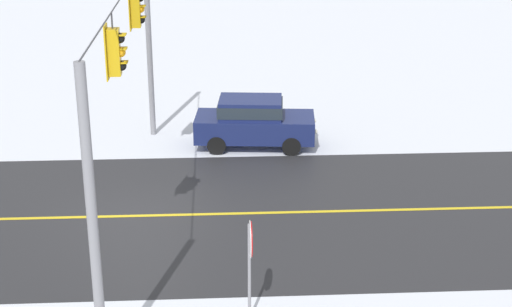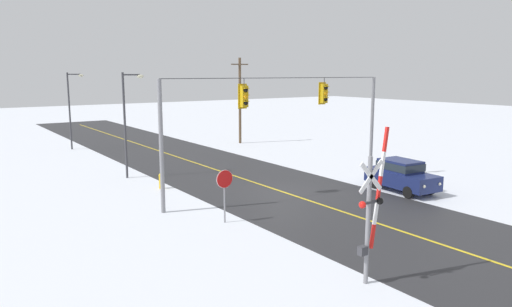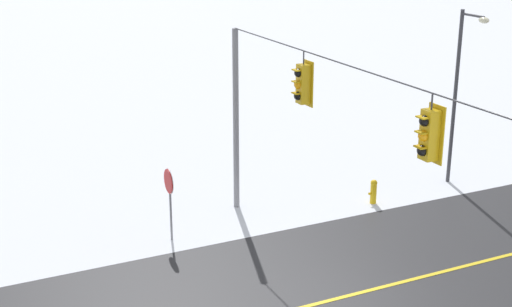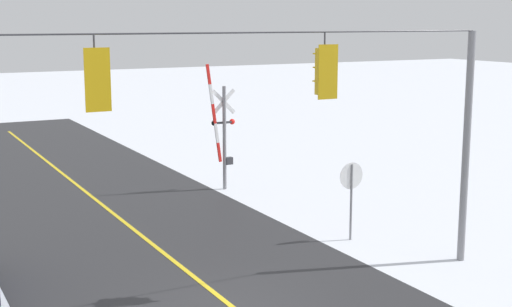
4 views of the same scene
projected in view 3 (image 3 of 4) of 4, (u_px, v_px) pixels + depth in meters
The scene contains 5 objects.
ground_plane at pixel (344, 297), 19.19m from camera, with size 160.00×160.00×0.00m, color silver.
signal_span at pixel (352, 154), 17.84m from camera, with size 14.20×0.47×6.22m.
stop_sign at pixel (169, 188), 22.07m from camera, with size 0.80×0.09×2.35m.
streetlamp_near at pixel (460, 82), 26.14m from camera, with size 1.39×0.28×6.50m.
fire_hydrant at pixel (373, 191), 25.32m from camera, with size 0.24×0.31×0.88m.
Camera 3 is at (14.34, -9.46, 9.65)m, focal length 50.65 mm.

